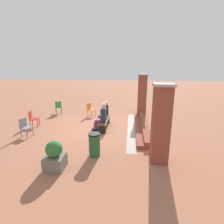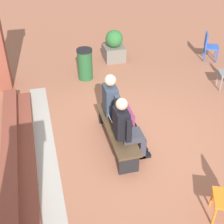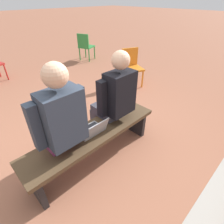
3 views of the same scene
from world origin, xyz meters
TOP-DOWN VIEW (x-y plane):
  - ground_plane at (0.00, 0.00)m, footprint 60.00×60.00m
  - bench at (0.02, 0.15)m, footprint 1.80×0.44m
  - person_student at (-0.39, 0.08)m, footprint 0.55×0.69m
  - person_adult at (0.39, 0.08)m, footprint 0.58×0.73m
  - laptop at (0.04, 0.16)m, footprint 0.32×0.29m
  - plastic_chair_far_right at (-2.11, -1.07)m, footprint 0.55×0.55m
  - plastic_chair_foreground at (-2.51, -3.37)m, footprint 0.54×0.54m

SIDE VIEW (x-z plane):
  - ground_plane at x=0.00m, z-range 0.00..0.00m
  - bench at x=0.02m, z-range 0.13..0.58m
  - plastic_chair_far_right at x=-2.11m, z-range 0.06..0.90m
  - plastic_chair_foreground at x=-2.51m, z-range 0.06..0.90m
  - laptop at x=0.04m, z-range 0.39..0.61m
  - person_student at x=-0.39m, z-range 0.05..1.40m
  - person_adult at x=0.39m, z-range 0.04..1.44m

